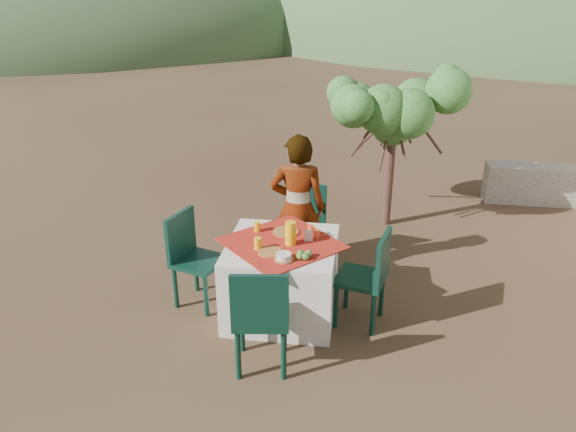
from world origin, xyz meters
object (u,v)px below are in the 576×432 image
Objects in this scene: chair_left at (192,255)px; chair_far at (304,222)px; shrub_tree at (398,116)px; juice_pitcher at (291,233)px; person at (298,208)px; chair_right at (369,274)px; table at (282,278)px; chair_near at (261,315)px.

chair_far is at bearing -29.36° from chair_left.
chair_far is 0.52× the size of shrub_tree.
person is at bearing 92.20° from juice_pitcher.
chair_right is at bearing -96.48° from shrub_tree.
chair_right is 0.59× the size of person.
chair_near is (-0.03, -0.90, 0.17)m from table.
chair_near is at bearing -97.71° from juice_pitcher.
chair_far is at bearing 84.67° from table.
chair_far is 0.39m from person.
juice_pitcher reaches higher than chair_left.
chair_far is at bearing 89.68° from juice_pitcher.
chair_left is at bearing -124.72° from chair_far.
chair_left reaches higher than chair_right.
chair_right is 1.14m from person.
juice_pitcher is (-0.74, 0.05, 0.35)m from chair_right.
chair_right is 0.52× the size of shrub_tree.
table is at bearing -115.50° from shrub_tree.
chair_right is (0.74, -1.07, 0.00)m from chair_far.
juice_pitcher is at bearing -78.11° from chair_far.
person reaches higher than chair_far.
chair_near is 0.55× the size of shrub_tree.
chair_left reaches higher than chair_far.
shrub_tree reaches higher than juice_pitcher.
table is 0.85m from person.
table is at bearing 83.25° from person.
chair_right is at bearing -76.94° from chair_left.
shrub_tree is at bearing -173.19° from chair_right.
chair_left is at bearing 32.33° from person.
chair_near is at bearing -81.55° from chair_far.
juice_pitcher is at bearing -12.55° from table.
chair_far is at bearing -127.68° from shrub_tree.
person is 7.14× the size of juice_pitcher.
chair_right is at bearing 131.82° from person.
chair_near is at bearing 84.69° from person.
shrub_tree reaches higher than chair_right.
table is at bearing 167.45° from juice_pitcher.
chair_left is 1.74m from chair_right.
juice_pitcher is at bearing -113.52° from shrub_tree.
chair_far is 0.59× the size of person.
person is at bearing -85.04° from chair_far.
table is at bearing -81.49° from chair_right.
chair_left is at bearing -55.57° from chair_near.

